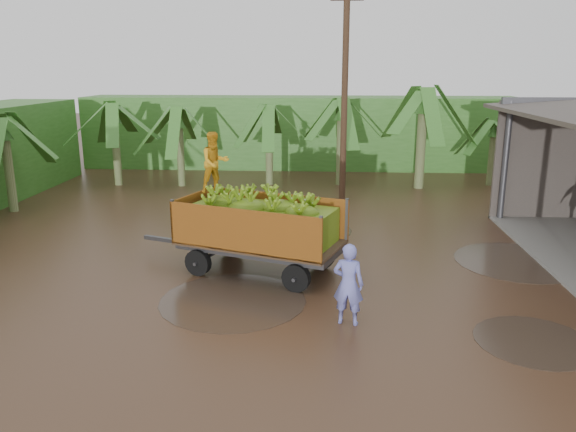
# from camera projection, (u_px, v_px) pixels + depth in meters

# --- Properties ---
(ground) EXTENTS (100.00, 100.00, 0.00)m
(ground) POSITION_uv_depth(u_px,v_px,m) (352.00, 276.00, 14.01)
(ground) COLOR black
(ground) RESTS_ON ground
(hedge_north) EXTENTS (22.00, 3.00, 3.60)m
(hedge_north) POSITION_uv_depth(u_px,v_px,m) (300.00, 132.00, 29.11)
(hedge_north) COLOR #2D661E
(hedge_north) RESTS_ON ground
(banana_trailer) EXTENTS (5.60, 3.20, 3.45)m
(banana_trailer) POSITION_uv_depth(u_px,v_px,m) (259.00, 225.00, 14.01)
(banana_trailer) COLOR #AE6418
(banana_trailer) RESTS_ON ground
(man_blue) EXTENTS (0.69, 0.53, 1.70)m
(man_blue) POSITION_uv_depth(u_px,v_px,m) (348.00, 284.00, 11.20)
(man_blue) COLOR #6E72C9
(man_blue) RESTS_ON ground
(utility_pole) EXTENTS (1.20, 0.24, 8.02)m
(utility_pole) POSITION_uv_depth(u_px,v_px,m) (345.00, 94.00, 21.09)
(utility_pole) COLOR #47301E
(utility_pole) RESTS_ON ground
(banana_plants) EXTENTS (24.95, 21.16, 4.34)m
(banana_plants) POSITION_uv_depth(u_px,v_px,m) (195.00, 160.00, 19.91)
(banana_plants) COLOR #2D661E
(banana_plants) RESTS_ON ground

